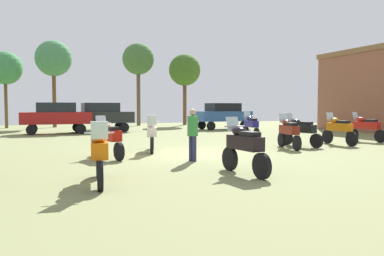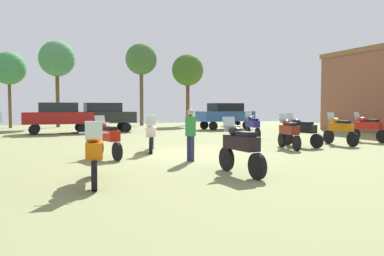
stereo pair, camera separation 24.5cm
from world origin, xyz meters
name	(u,v)px [view 1 (the left image)]	position (x,y,z in m)	size (l,w,h in m)	color
ground_plane	(188,154)	(0.00, 0.00, 0.01)	(44.00, 52.00, 0.02)	olive
motorcycle_1	(251,125)	(5.63, 5.03, 0.74)	(0.69, 2.19, 1.47)	black
motorcycle_2	(339,129)	(7.56, 0.45, 0.74)	(0.62, 2.17, 1.47)	black
motorcycle_3	(152,133)	(-1.09, 1.11, 0.73)	(0.82, 2.15, 1.44)	black
motorcycle_4	(301,130)	(5.50, 0.53, 0.74)	(0.75, 2.23, 1.45)	black
motorcycle_5	(99,152)	(-3.93, -4.59, 0.74)	(0.64, 2.24, 1.45)	black
motorcycle_8	(244,147)	(-0.27, -4.75, 0.75)	(0.62, 2.11, 1.48)	black
motorcycle_9	(366,127)	(9.99, 1.25, 0.74)	(0.73, 2.15, 1.48)	black
motorcycle_10	(289,132)	(4.49, -0.01, 0.73)	(0.71, 2.11, 1.45)	black
motorcycle_11	(108,137)	(-3.01, -0.27, 0.73)	(0.78, 2.13, 1.44)	black
car_2	(101,115)	(-1.27, 13.42, 1.19)	(4.38, 1.99, 2.00)	black
car_3	(56,116)	(-4.15, 12.80, 1.19)	(4.34, 1.90, 2.00)	black
car_5	(223,114)	(7.96, 13.27, 1.19)	(4.45, 2.18, 2.00)	black
person_1	(193,131)	(-0.62, -2.01, 1.00)	(0.42, 0.42, 1.68)	#282B4D
tree_3	(138,60)	(3.33, 21.33, 6.00)	(2.86, 2.86, 7.50)	brown
tree_4	(54,59)	(-3.96, 21.04, 5.72)	(2.97, 2.97, 7.25)	brown
tree_6	(5,68)	(-7.63, 21.13, 4.82)	(2.66, 2.66, 6.17)	brown
tree_7	(185,71)	(7.65, 20.83, 5.14)	(2.97, 2.97, 6.66)	brown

